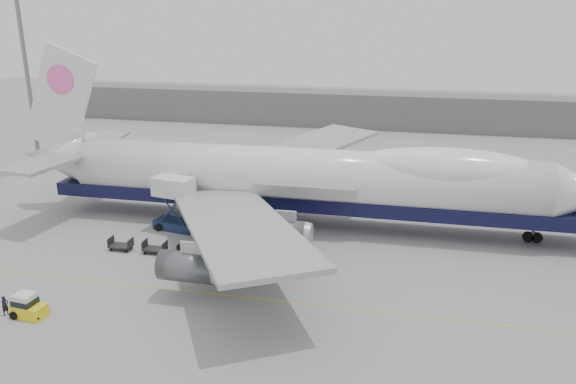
% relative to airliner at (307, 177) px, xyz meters
% --- Properties ---
extents(ground, '(260.00, 260.00, 0.00)m').
position_rel_airliner_xyz_m(ground, '(-0.64, -12.00, -5.62)').
color(ground, gray).
rests_on(ground, ground).
extents(apron_line, '(60.00, 0.15, 0.01)m').
position_rel_airliner_xyz_m(apron_line, '(-0.64, -18.00, -5.62)').
color(apron_line, gold).
rests_on(apron_line, ground).
extents(hangar, '(110.00, 8.00, 7.00)m').
position_rel_airliner_xyz_m(hangar, '(-10.64, 58.00, -2.12)').
color(hangar, slate).
rests_on(hangar, ground).
extents(floodlight_mast, '(2.40, 2.40, 25.43)m').
position_rel_airliner_xyz_m(floodlight_mast, '(-42.64, 12.00, 8.64)').
color(floodlight_mast, slate).
rests_on(floodlight_mast, ground).
extents(airliner, '(67.00, 55.30, 19.98)m').
position_rel_airliner_xyz_m(airliner, '(0.00, 0.00, 0.00)').
color(airliner, white).
rests_on(airliner, ground).
extents(catering_truck, '(5.05, 3.89, 6.04)m').
position_rel_airliner_xyz_m(catering_truck, '(-13.99, -4.51, -2.19)').
color(catering_truck, '#172746').
rests_on(catering_truck, ground).
extents(baggage_tug, '(2.82, 1.71, 1.96)m').
position_rel_airliner_xyz_m(baggage_tug, '(-18.15, -24.63, -4.75)').
color(baggage_tug, yellow).
rests_on(baggage_tug, ground).
extents(ground_worker, '(0.55, 0.70, 1.68)m').
position_rel_airliner_xyz_m(ground_worker, '(-20.04, -24.84, -4.79)').
color(ground_worker, black).
rests_on(ground_worker, ground).
extents(traffic_cone, '(0.34, 0.34, 0.51)m').
position_rel_airliner_xyz_m(traffic_cone, '(-18.73, -24.87, -5.38)').
color(traffic_cone, '#F85B0D').
rests_on(traffic_cone, ground).
extents(dolly_0, '(2.30, 1.35, 1.30)m').
position_rel_airliner_xyz_m(dolly_0, '(-17.23, -11.09, -5.09)').
color(dolly_0, '#2D2D30').
rests_on(dolly_0, ground).
extents(dolly_1, '(2.30, 1.35, 1.30)m').
position_rel_airliner_xyz_m(dolly_1, '(-13.48, -11.09, -5.09)').
color(dolly_1, '#2D2D30').
rests_on(dolly_1, ground).
extents(dolly_2, '(2.30, 1.35, 1.30)m').
position_rel_airliner_xyz_m(dolly_2, '(-9.73, -11.09, -5.09)').
color(dolly_2, '#2D2D30').
rests_on(dolly_2, ground).
extents(dolly_3, '(2.30, 1.35, 1.30)m').
position_rel_airliner_xyz_m(dolly_3, '(-5.97, -11.09, -5.09)').
color(dolly_3, '#2D2D30').
rests_on(dolly_3, ground).
extents(dolly_4, '(2.30, 1.35, 1.30)m').
position_rel_airliner_xyz_m(dolly_4, '(-2.22, -11.09, -5.09)').
color(dolly_4, '#2D2D30').
rests_on(dolly_4, ground).
extents(dolly_5, '(2.30, 1.35, 1.30)m').
position_rel_airliner_xyz_m(dolly_5, '(1.53, -11.09, -5.09)').
color(dolly_5, '#2D2D30').
rests_on(dolly_5, ground).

